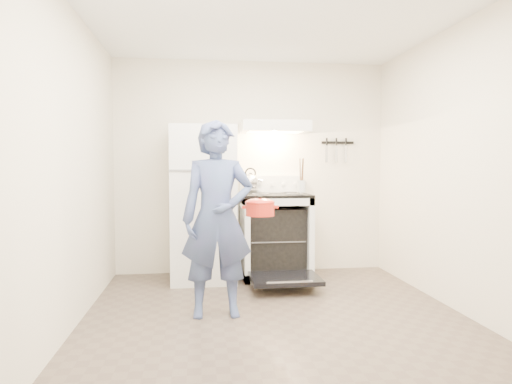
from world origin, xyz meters
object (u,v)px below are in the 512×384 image
Objects in this scene: stove_body at (275,237)px; tea_kettle at (250,180)px; person at (217,219)px; dutch_oven at (260,209)px; refrigerator at (203,204)px.

stove_body is 3.13× the size of tea_kettle.
person is (-0.71, -1.27, 0.36)m from stove_body.
person is at bearing -149.64° from dutch_oven.
refrigerator is at bearing 93.07° from person.
refrigerator is 0.90m from stove_body.
tea_kettle reaches higher than dutch_oven.
tea_kettle is 0.89× the size of dutch_oven.
person is at bearing -85.31° from refrigerator.
person reaches higher than stove_body.
refrigerator reaches higher than stove_body.
person reaches higher than tea_kettle.
person is (0.10, -1.25, -0.03)m from refrigerator.
tea_kettle is 1.58m from person.
stove_body is at bearing 1.77° from refrigerator.
tea_kettle is 0.18× the size of person.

